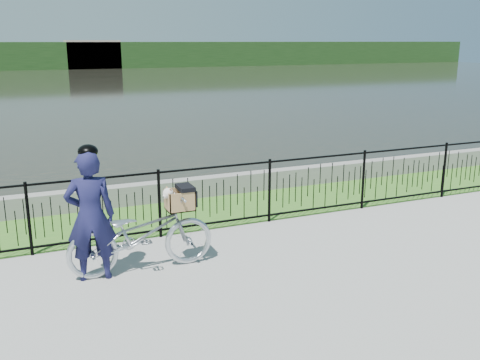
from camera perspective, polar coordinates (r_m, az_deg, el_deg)
name	(u,v)px	position (r m, az deg, el deg)	size (l,w,h in m)	color
ground	(255,263)	(7.92, 1.66, -8.84)	(120.00, 120.00, 0.00)	gray
grass_strip	(199,212)	(10.19, -4.43, -3.42)	(60.00, 2.00, 0.01)	#3A6D22
water	(59,87)	(39.84, -18.75, 9.35)	(120.00, 120.00, 0.00)	black
quay_wall	(183,189)	(11.05, -6.11, -0.96)	(60.00, 0.30, 0.40)	gray
fence	(217,197)	(9.12, -2.49, -1.81)	(14.00, 0.06, 1.15)	black
far_treeline	(37,56)	(66.69, -20.82, 12.31)	(120.00, 6.00, 3.00)	#1F3F18
far_building_right	(93,54)	(65.74, -15.43, 12.79)	(6.00, 3.00, 3.20)	#A39383
bicycle_rig	(142,234)	(7.62, -10.41, -5.64)	(2.05, 0.72, 1.19)	silver
cyclist	(90,214)	(7.40, -15.68, -3.56)	(0.70, 0.50, 1.86)	#16163D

